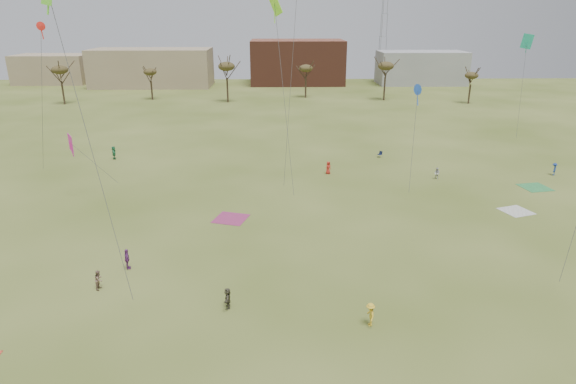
{
  "coord_description": "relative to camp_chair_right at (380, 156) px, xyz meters",
  "views": [
    {
      "loc": [
        -0.82,
        -25.51,
        19.0
      ],
      "look_at": [
        0.0,
        12.0,
        5.5
      ],
      "focal_mm": 31.02,
      "sensor_mm": 36.0,
      "label": 1
    }
  ],
  "objects": [
    {
      "name": "building_tan",
      "position": [
        -48.49,
        73.62,
        4.74
      ],
      "size": [
        32.0,
        14.0,
        10.0
      ],
      "primitive_type": "cube",
      "color": "#937F60",
      "rests_on": "ground"
    },
    {
      "name": "camp_chair_right",
      "position": [
        0.0,
        0.0,
        0.0
      ],
      "size": [
        0.74,
        0.73,
        0.87
      ],
      "rotation": [
        0.0,
        0.0,
        5.41
      ],
      "color": "#121932",
      "rests_on": "ground"
    },
    {
      "name": "ground",
      "position": [
        -13.49,
        -41.38,
        -0.26
      ],
      "size": [
        260.0,
        260.0,
        0.0
      ],
      "primitive_type": "plane",
      "color": "#42531A",
      "rests_on": "ground"
    },
    {
      "name": "flyer_mid_b",
      "position": [
        -8.44,
        -39.67,
        0.54
      ],
      "size": [
        0.64,
        1.06,
        1.6
      ],
      "primitive_type": "imported",
      "rotation": [
        0.0,
        0.0,
        4.76
      ],
      "color": "gold",
      "rests_on": "ground"
    },
    {
      "name": "spectator_mid_e",
      "position": [
        5.03,
        -9.83,
        0.45
      ],
      "size": [
        0.87,
        0.87,
        1.42
      ],
      "primitive_type": "imported",
      "rotation": [
        0.0,
        0.0,
        5.47
      ],
      "color": "silver",
      "rests_on": "ground"
    },
    {
      "name": "spectator_fore_b",
      "position": [
        -27.39,
        -34.72,
        0.48
      ],
      "size": [
        0.63,
        0.77,
        1.49
      ],
      "primitive_type": "imported",
      "rotation": [
        0.0,
        0.0,
        1.48
      ],
      "color": "#846554",
      "rests_on": "ground"
    },
    {
      "name": "building_grey",
      "position": [
        26.51,
        76.62,
        4.24
      ],
      "size": [
        24.0,
        12.0,
        9.0
      ],
      "primitive_type": "cube",
      "color": "gray",
      "rests_on": "ground"
    },
    {
      "name": "flyer_far_c",
      "position": [
        20.08,
        -8.57,
        0.52
      ],
      "size": [
        1.02,
        1.16,
        1.56
      ],
      "primitive_type": "imported",
      "rotation": [
        0.0,
        0.0,
        4.16
      ],
      "color": "navy",
      "rests_on": "ground"
    },
    {
      "name": "blanket_olive",
      "position": [
        15.51,
        -13.18,
        -0.26
      ],
      "size": [
        3.52,
        3.52,
        0.03
      ],
      "primitive_type": "cube",
      "rotation": [
        0.0,
        0.0,
        0.18
      ],
      "color": "#338D48",
      "rests_on": "ground"
    },
    {
      "name": "spectator_fore_c",
      "position": [
        -17.78,
        -37.43,
        0.49
      ],
      "size": [
        0.53,
        1.41,
        1.5
      ],
      "primitive_type": "imported",
      "rotation": [
        0.0,
        0.0,
        4.78
      ],
      "color": "#4B4836",
      "rests_on": "ground"
    },
    {
      "name": "spectator_mid_d",
      "position": [
        -26.18,
        -31.72,
        0.59
      ],
      "size": [
        0.68,
        1.07,
        1.69
      ],
      "primitive_type": "imported",
      "rotation": [
        0.0,
        0.0,
        1.86
      ],
      "color": "#7A3682",
      "rests_on": "ground"
    },
    {
      "name": "flyer_far_a",
      "position": [
        -36.92,
        0.02,
        0.63
      ],
      "size": [
        0.94,
        1.73,
        1.78
      ],
      "primitive_type": "imported",
      "rotation": [
        0.0,
        0.0,
        1.83
      ],
      "color": "#2B8350",
      "rests_on": "ground"
    },
    {
      "name": "building_brick",
      "position": [
        -8.49,
        78.62,
        5.74
      ],
      "size": [
        26.0,
        16.0,
        12.0
      ],
      "primitive_type": "cube",
      "color": "brown",
      "rests_on": "ground"
    },
    {
      "name": "flyer_far_b",
      "position": [
        -7.96,
        -7.4,
        0.54
      ],
      "size": [
        0.93,
        0.87,
        1.6
      ],
      "primitive_type": "imported",
      "rotation": [
        0.0,
        0.0,
        0.64
      ],
      "color": "red",
      "rests_on": "ground"
    },
    {
      "name": "tree_line",
      "position": [
        -16.34,
        37.74,
        6.83
      ],
      "size": [
        117.44,
        49.32,
        8.91
      ],
      "color": "#3A2B1E",
      "rests_on": "ground"
    },
    {
      "name": "blanket_plum",
      "position": [
        -18.95,
        -21.72,
        -0.26
      ],
      "size": [
        3.79,
        3.79,
        0.03
      ],
      "primitive_type": "cube",
      "rotation": [
        0.0,
        0.0,
        2.84
      ],
      "color": "#972E5F",
      "rests_on": "ground"
    },
    {
      "name": "building_tan_west",
      "position": [
        -78.49,
        80.62,
        3.74
      ],
      "size": [
        20.0,
        12.0,
        8.0
      ],
      "primitive_type": "cube",
      "color": "#937F60",
      "rests_on": "ground"
    },
    {
      "name": "radio_tower",
      "position": [
        16.51,
        83.62,
        18.95
      ],
      "size": [
        1.51,
        1.72,
        41.0
      ],
      "color": "#9EA3A8",
      "rests_on": "ground"
    },
    {
      "name": "blanket_cream",
      "position": [
        9.98,
        -20.42,
        -0.26
      ],
      "size": [
        3.47,
        3.47,
        0.03
      ],
      "primitive_type": "cube",
      "rotation": [
        0.0,
        0.0,
        0.33
      ],
      "color": "beige",
      "rests_on": "ground"
    }
  ]
}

